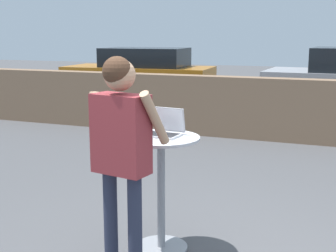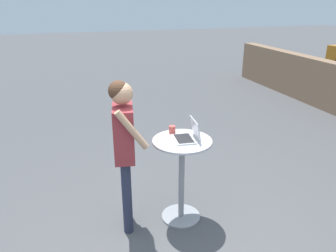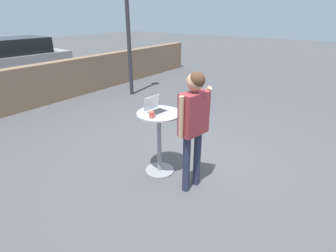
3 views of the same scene
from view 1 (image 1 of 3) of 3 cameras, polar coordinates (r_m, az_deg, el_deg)
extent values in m
cube|color=#84664C|center=(8.75, 14.51, 1.88)|extent=(14.43, 0.35, 1.15)
cylinder|color=gray|center=(4.43, -0.81, -14.55)|extent=(0.48, 0.48, 0.03)
cylinder|color=gray|center=(4.24, -0.83, -8.28)|extent=(0.07, 0.07, 1.00)
cylinder|color=#B7B7BC|center=(4.09, -0.85, -1.48)|extent=(0.68, 0.68, 0.02)
cube|color=#B7BABF|center=(4.10, -0.76, -1.13)|extent=(0.33, 0.26, 0.02)
cube|color=black|center=(4.10, -0.76, -1.00)|extent=(0.29, 0.21, 0.00)
cube|color=#B7BABF|center=(4.20, 0.10, 0.81)|extent=(0.31, 0.09, 0.22)
cube|color=white|center=(4.19, 0.06, 0.81)|extent=(0.29, 0.07, 0.20)
cylinder|color=#C14C42|center=(4.13, -3.98, -0.55)|extent=(0.08, 0.08, 0.09)
torus|color=#C14C42|center=(4.11, -3.31, -0.58)|extent=(0.04, 0.01, 0.04)
cylinder|color=#282D42|center=(3.80, -6.98, -11.93)|extent=(0.11, 0.11, 0.91)
cylinder|color=#282D42|center=(3.67, -4.04, -12.75)|extent=(0.11, 0.11, 0.91)
cube|color=maroon|center=(3.50, -5.77, -0.98)|extent=(0.46, 0.29, 0.60)
sphere|color=tan|center=(3.43, -5.92, 6.22)|extent=(0.24, 0.24, 0.24)
sphere|color=#472D1E|center=(3.41, -6.23, 6.67)|extent=(0.22, 0.22, 0.22)
cylinder|color=tan|center=(3.65, -8.88, -0.31)|extent=(0.07, 0.07, 0.57)
cylinder|color=tan|center=(3.40, -1.61, 0.92)|extent=(0.13, 0.34, 0.44)
cylinder|color=black|center=(11.16, 14.73, 2.46)|extent=(0.63, 0.25, 0.62)
cylinder|color=black|center=(12.87, 16.05, 3.52)|extent=(0.63, 0.25, 0.62)
cube|color=#B76B19|center=(14.08, -3.60, 5.92)|extent=(4.46, 2.02, 0.65)
cube|color=black|center=(13.96, -2.79, 8.36)|extent=(2.49, 1.70, 0.55)
cylinder|color=black|center=(13.91, -10.07, 4.50)|extent=(0.71, 0.26, 0.70)
cylinder|color=black|center=(15.41, -7.15, 5.23)|extent=(0.71, 0.26, 0.70)
cylinder|color=black|center=(12.87, 0.67, 4.14)|extent=(0.71, 0.26, 0.70)
cylinder|color=black|center=(14.48, 2.65, 4.92)|extent=(0.71, 0.26, 0.70)
camera|label=2|loc=(3.07, 57.77, 17.89)|focal=35.00mm
camera|label=3|loc=(4.69, -53.40, 13.42)|focal=28.00mm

